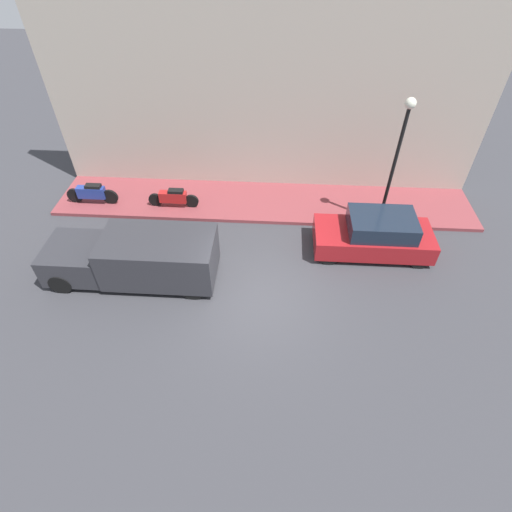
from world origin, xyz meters
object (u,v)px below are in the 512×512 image
Objects in this scene: motorcycle_blue at (92,193)px; motorcycle_red at (173,197)px; delivery_van at (134,257)px; parked_car at (375,235)px; streetlamp at (399,145)px.

motorcycle_blue is 1.03× the size of motorcycle_red.
motorcycle_blue is (3.75, 2.82, -0.25)m from delivery_van.
delivery_van is at bearing 173.85° from motorcycle_red.
parked_car reaches higher than motorcycle_red.
streetlamp is at bearing -93.40° from motorcycle_red.
delivery_van is 1.15× the size of streetlamp.
motorcycle_blue is at bearing 37.00° from delivery_van.
streetlamp reaches higher than motorcycle_red.
parked_car is at bearing -100.75° from motorcycle_blue.
streetlamp is (-0.51, -11.09, 2.65)m from motorcycle_blue.
motorcycle_blue reaches higher than motorcycle_red.
motorcycle_red is (-0.04, -3.22, -0.04)m from motorcycle_blue.
motorcycle_red is at bearing 75.00° from parked_car.
delivery_van is 9.20m from streetlamp.
delivery_van is 2.74× the size of motorcycle_red.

